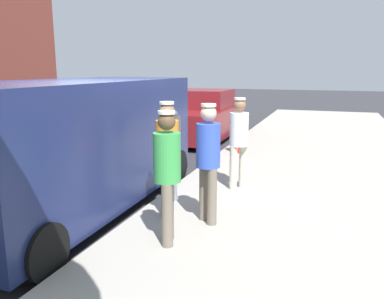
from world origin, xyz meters
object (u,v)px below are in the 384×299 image
(pedestrian_in_orange, at_px, (167,151))
(fire_hydrant, at_px, (237,137))
(pedestrian_in_green, at_px, (167,169))
(pedestrian_in_white, at_px, (239,137))
(pedestrian_in_blue, at_px, (208,156))
(parked_sedan_ahead, at_px, (203,117))
(parked_van, at_px, (76,142))
(parking_meter_near, at_px, (175,140))

(pedestrian_in_orange, xyz_separation_m, fire_hydrant, (-0.03, 4.71, -0.57))
(pedestrian_in_green, bearing_deg, pedestrian_in_white, 83.11)
(pedestrian_in_blue, height_order, pedestrian_in_orange, pedestrian_in_orange)
(pedestrian_in_blue, distance_m, fire_hydrant, 4.89)
(parked_sedan_ahead, bearing_deg, parked_van, -89.13)
(pedestrian_in_white, distance_m, parked_van, 2.84)
(pedestrian_in_white, bearing_deg, parking_meter_near, -128.62)
(pedestrian_in_orange, bearing_deg, pedestrian_in_white, 67.05)
(parking_meter_near, relative_size, fire_hydrant, 1.77)
(fire_hydrant, bearing_deg, pedestrian_in_white, -76.51)
(parking_meter_near, distance_m, fire_hydrant, 4.15)
(pedestrian_in_white, height_order, fire_hydrant, pedestrian_in_white)
(parking_meter_near, height_order, pedestrian_in_blue, pedestrian_in_blue)
(parking_meter_near, distance_m, pedestrian_in_orange, 0.63)
(pedestrian_in_blue, distance_m, parked_sedan_ahead, 7.56)
(pedestrian_in_blue, xyz_separation_m, pedestrian_in_green, (-0.27, -0.83, -0.01))
(parked_van, distance_m, fire_hydrant, 4.98)
(pedestrian_in_green, distance_m, pedestrian_in_orange, 1.00)
(pedestrian_in_blue, distance_m, pedestrian_in_orange, 0.67)
(parking_meter_near, xyz_separation_m, pedestrian_in_green, (0.52, -1.53, -0.06))
(pedestrian_in_blue, relative_size, pedestrian_in_orange, 1.00)
(pedestrian_in_blue, xyz_separation_m, pedestrian_in_orange, (-0.66, 0.09, 0.00))
(parking_meter_near, xyz_separation_m, parked_van, (-1.50, -0.58, -0.03))
(pedestrian_in_green, relative_size, fire_hydrant, 1.97)
(pedestrian_in_green, bearing_deg, fire_hydrant, 94.29)
(parked_van, relative_size, fire_hydrant, 6.07)
(pedestrian_in_blue, xyz_separation_m, pedestrian_in_white, (0.04, 1.75, -0.02))
(pedestrian_in_green, height_order, pedestrian_in_orange, pedestrian_in_orange)
(pedestrian_in_orange, xyz_separation_m, parked_van, (-1.63, 0.03, 0.02))
(pedestrian_in_orange, bearing_deg, parked_sedan_ahead, 103.82)
(parking_meter_near, relative_size, pedestrian_in_blue, 0.89)
(pedestrian_in_green, distance_m, pedestrian_in_white, 2.59)
(pedestrian_in_orange, bearing_deg, parking_meter_near, 102.17)
(parking_meter_near, height_order, fire_hydrant, parking_meter_near)
(parked_sedan_ahead, bearing_deg, pedestrian_in_green, -75.07)
(pedestrian_in_green, height_order, pedestrian_in_white, pedestrian_in_green)
(parking_meter_near, relative_size, pedestrian_in_white, 0.91)
(pedestrian_in_blue, bearing_deg, fire_hydrant, 98.21)
(pedestrian_in_green, bearing_deg, parked_van, 154.80)
(pedestrian_in_blue, height_order, fire_hydrant, pedestrian_in_blue)
(fire_hydrant, bearing_deg, pedestrian_in_orange, -89.61)
(parking_meter_near, distance_m, pedestrian_in_green, 1.62)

